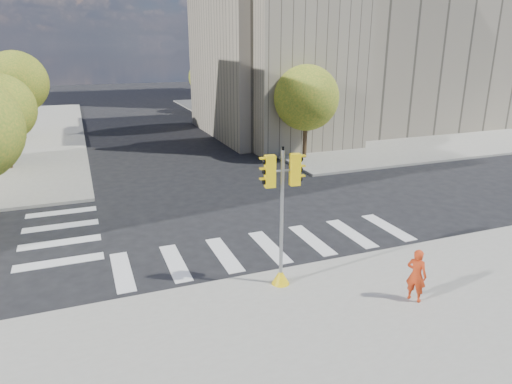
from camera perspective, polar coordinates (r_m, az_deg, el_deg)
ground at (r=19.13m, az=-0.37°, el=-4.51°), size 160.00×160.00×0.00m
sidewalk_far_right at (r=50.52m, az=10.48°, el=9.38°), size 28.00×40.00×0.15m
civic_building at (r=41.83m, az=10.78°, el=17.56°), size 26.00×16.00×19.39m
tree_lw_mid at (r=31.01m, az=-29.32°, el=9.11°), size 4.00×4.00×5.77m
tree_lw_far at (r=40.83m, az=-27.80°, el=12.03°), size 4.80×4.80×6.95m
tree_re_near at (r=30.07m, az=6.30°, el=11.61°), size 4.20×4.20×6.16m
tree_re_mid at (r=41.02m, az=-1.62°, el=13.78°), size 4.60×4.60×6.66m
tree_re_far at (r=52.48m, az=-6.18°, el=14.05°), size 4.00×4.00×5.88m
lamp_near at (r=33.82m, az=3.91°, el=13.25°), size 0.35×0.18×8.11m
lamp_far at (r=46.84m, az=-3.59°, el=14.54°), size 0.35×0.18×8.11m
traffic_signal at (r=13.82m, az=3.21°, el=-4.62°), size 1.08×0.56×4.39m
photographer at (r=14.17m, az=19.41°, el=-9.77°), size 0.62×0.70×1.61m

